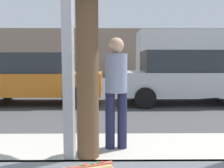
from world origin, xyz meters
TOP-DOWN VIEW (x-y plane):
  - ground_plane at (0.00, 8.00)m, footprint 60.00×60.00m
  - building_facade_far at (0.00, 20.10)m, footprint 28.00×1.20m
  - parked_car_orange at (-2.25, 6.74)m, footprint 4.32×1.88m
  - parked_car_silver at (2.66, 6.74)m, footprint 4.65×2.00m
  - box_truck at (4.87, 11.66)m, footprint 6.56×2.44m
  - pedestrian at (0.30, 2.31)m, footprint 0.32×0.32m

SIDE VIEW (x-z plane):
  - ground_plane at x=0.00m, z-range 0.00..0.00m
  - parked_car_orange at x=-2.25m, z-range 0.02..1.69m
  - parked_car_silver at x=2.66m, z-range 0.01..1.76m
  - pedestrian at x=0.30m, z-range 0.25..1.88m
  - box_truck at x=4.87m, z-range 0.13..3.10m
  - building_facade_far at x=0.00m, z-range 0.00..4.18m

